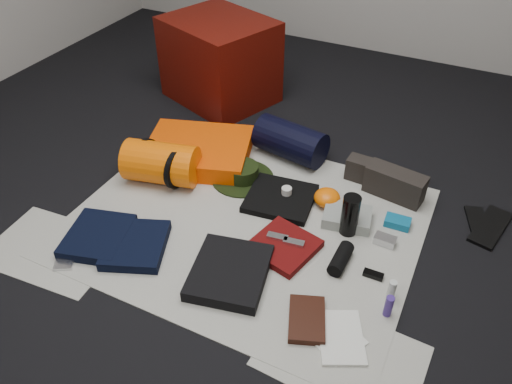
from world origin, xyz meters
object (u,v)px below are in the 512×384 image
at_px(compact_camera, 385,240).
at_px(paperback_book, 307,319).
at_px(sleeping_pad, 198,151).
at_px(red_cabinet, 220,60).
at_px(navy_duffel, 290,141).
at_px(stuff_sack, 161,163).
at_px(water_bottle, 350,215).

xyz_separation_m(compact_camera, paperback_book, (-0.16, -0.56, -0.00)).
height_order(sleeping_pad, compact_camera, sleeping_pad).
distance_m(red_cabinet, navy_duffel, 0.84).
distance_m(sleeping_pad, paperback_book, 1.22).
bearing_deg(navy_duffel, stuff_sack, -126.34).
xyz_separation_m(red_cabinet, stuff_sack, (0.17, -0.94, -0.15)).
bearing_deg(navy_duffel, red_cabinet, 156.83).
bearing_deg(sleeping_pad, compact_camera, -10.47).
bearing_deg(compact_camera, water_bottle, -178.12).
distance_m(red_cabinet, sleeping_pad, 0.76).
height_order(sleeping_pad, water_bottle, water_bottle).
relative_size(red_cabinet, water_bottle, 3.08).
relative_size(water_bottle, paperback_book, 0.96).
bearing_deg(compact_camera, red_cabinet, 148.56).
distance_m(stuff_sack, paperback_book, 1.15).
bearing_deg(red_cabinet, navy_duffel, -12.28).
relative_size(stuff_sack, paperback_book, 1.74).
bearing_deg(sleeping_pad, water_bottle, -12.33).
bearing_deg(red_cabinet, compact_camera, -12.93).
bearing_deg(sleeping_pad, red_cabinet, 109.05).
height_order(red_cabinet, navy_duffel, red_cabinet).
distance_m(navy_duffel, water_bottle, 0.66).
xyz_separation_m(sleeping_pad, navy_duffel, (0.45, 0.25, 0.05)).
distance_m(sleeping_pad, water_bottle, 0.96).
distance_m(water_bottle, paperback_book, 0.57).
xyz_separation_m(navy_duffel, paperback_book, (0.50, -1.01, -0.09)).
bearing_deg(red_cabinet, water_bottle, -16.68).
distance_m(navy_duffel, paperback_book, 1.13).
distance_m(red_cabinet, paperback_book, 1.90).
relative_size(navy_duffel, paperback_book, 1.82).
distance_m(red_cabinet, water_bottle, 1.49).
bearing_deg(red_cabinet, paperback_book, -30.09).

